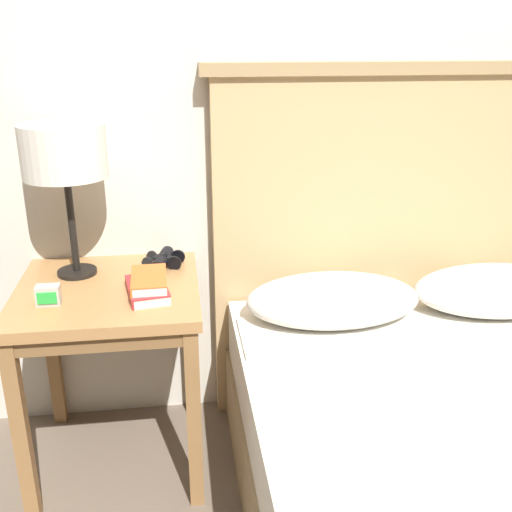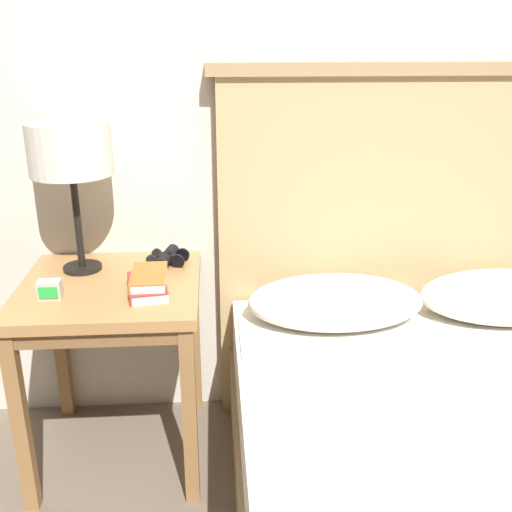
{
  "view_description": "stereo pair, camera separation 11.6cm",
  "coord_description": "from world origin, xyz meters",
  "px_view_note": "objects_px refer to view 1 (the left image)",
  "views": [
    {
      "loc": [
        -0.28,
        -1.25,
        1.43
      ],
      "look_at": [
        -0.04,
        0.51,
        0.76
      ],
      "focal_mm": 42.0,
      "sensor_mm": 36.0,
      "label": 1
    },
    {
      "loc": [
        -0.17,
        -1.26,
        1.43
      ],
      "look_at": [
        -0.04,
        0.51,
        0.76
      ],
      "focal_mm": 42.0,
      "sensor_mm": 36.0,
      "label": 2
    }
  ],
  "objects_px": {
    "table_lamp": "(64,154)",
    "binoculars_pair": "(163,259)",
    "book_on_nightstand": "(147,290)",
    "nightstand": "(109,312)",
    "book_stacked_on_top": "(148,280)",
    "alarm_clock": "(48,295)",
    "bed": "(505,491)"
  },
  "relations": [
    {
      "from": "table_lamp",
      "to": "binoculars_pair",
      "type": "xyz_separation_m",
      "value": [
        0.29,
        0.04,
        -0.38
      ]
    },
    {
      "from": "table_lamp",
      "to": "book_on_nightstand",
      "type": "relative_size",
      "value": 2.23
    },
    {
      "from": "nightstand",
      "to": "book_stacked_on_top",
      "type": "height_order",
      "value": "book_stacked_on_top"
    },
    {
      "from": "table_lamp",
      "to": "alarm_clock",
      "type": "bearing_deg",
      "value": -101.58
    },
    {
      "from": "book_stacked_on_top",
      "to": "binoculars_pair",
      "type": "xyz_separation_m",
      "value": [
        0.04,
        0.24,
        -0.02
      ]
    },
    {
      "from": "bed",
      "to": "book_stacked_on_top",
      "type": "relative_size",
      "value": 10.33
    },
    {
      "from": "nightstand",
      "to": "book_stacked_on_top",
      "type": "distance_m",
      "value": 0.21
    },
    {
      "from": "nightstand",
      "to": "binoculars_pair",
      "type": "distance_m",
      "value": 0.27
    },
    {
      "from": "book_stacked_on_top",
      "to": "table_lamp",
      "type": "bearing_deg",
      "value": 140.75
    },
    {
      "from": "nightstand",
      "to": "alarm_clock",
      "type": "height_order",
      "value": "alarm_clock"
    },
    {
      "from": "bed",
      "to": "book_on_nightstand",
      "type": "distance_m",
      "value": 1.15
    },
    {
      "from": "binoculars_pair",
      "to": "book_on_nightstand",
      "type": "bearing_deg",
      "value": -101.31
    },
    {
      "from": "book_on_nightstand",
      "to": "binoculars_pair",
      "type": "height_order",
      "value": "binoculars_pair"
    },
    {
      "from": "bed",
      "to": "book_stacked_on_top",
      "type": "bearing_deg",
      "value": 147.9
    },
    {
      "from": "bed",
      "to": "table_lamp",
      "type": "relative_size",
      "value": 4.11
    },
    {
      "from": "alarm_clock",
      "to": "bed",
      "type": "bearing_deg",
      "value": -23.95
    },
    {
      "from": "bed",
      "to": "book_stacked_on_top",
      "type": "xyz_separation_m",
      "value": [
        -0.92,
        0.58,
        0.42
      ]
    },
    {
      "from": "nightstand",
      "to": "table_lamp",
      "type": "height_order",
      "value": "table_lamp"
    },
    {
      "from": "bed",
      "to": "book_on_nightstand",
      "type": "relative_size",
      "value": 9.16
    },
    {
      "from": "book_on_nightstand",
      "to": "alarm_clock",
      "type": "distance_m",
      "value": 0.29
    },
    {
      "from": "binoculars_pair",
      "to": "alarm_clock",
      "type": "height_order",
      "value": "alarm_clock"
    },
    {
      "from": "nightstand",
      "to": "book_on_nightstand",
      "type": "height_order",
      "value": "book_on_nightstand"
    },
    {
      "from": "alarm_clock",
      "to": "nightstand",
      "type": "bearing_deg",
      "value": 34.94
    },
    {
      "from": "nightstand",
      "to": "book_on_nightstand",
      "type": "relative_size",
      "value": 2.95
    },
    {
      "from": "bed",
      "to": "book_on_nightstand",
      "type": "xyz_separation_m",
      "value": [
        -0.93,
        0.57,
        0.38
      ]
    },
    {
      "from": "book_on_nightstand",
      "to": "binoculars_pair",
      "type": "bearing_deg",
      "value": 78.69
    },
    {
      "from": "nightstand",
      "to": "alarm_clock",
      "type": "bearing_deg",
      "value": -145.06
    },
    {
      "from": "nightstand",
      "to": "table_lamp",
      "type": "bearing_deg",
      "value": 130.82
    },
    {
      "from": "table_lamp",
      "to": "alarm_clock",
      "type": "distance_m",
      "value": 0.45
    },
    {
      "from": "bed",
      "to": "book_on_nightstand",
      "type": "height_order",
      "value": "bed"
    },
    {
      "from": "bed",
      "to": "book_on_nightstand",
      "type": "bearing_deg",
      "value": 148.35
    },
    {
      "from": "table_lamp",
      "to": "alarm_clock",
      "type": "height_order",
      "value": "table_lamp"
    }
  ]
}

